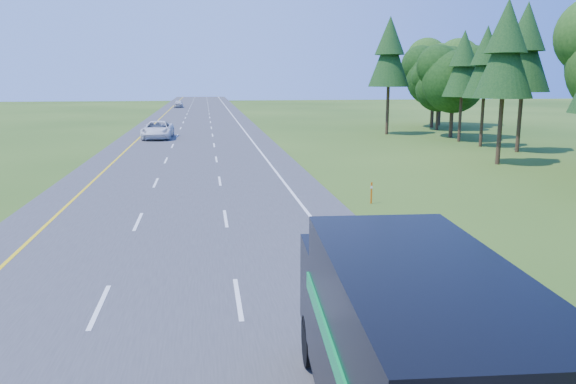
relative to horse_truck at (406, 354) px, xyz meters
name	(u,v)px	position (x,y,z in m)	size (l,w,h in m)	color
road	(194,142)	(-3.96, 46.05, -1.87)	(15.00, 260.00, 0.04)	#38383A
lane_markings	(194,142)	(-3.96, 46.05, -1.84)	(11.15, 260.00, 0.01)	yellow
horse_truck	(406,354)	(0.00, 0.00, 0.00)	(2.93, 7.95, 3.46)	black
white_suv	(158,130)	(-7.56, 49.70, -1.00)	(2.83, 6.14, 1.71)	white
far_car	(178,104)	(-8.10, 109.91, -1.11)	(1.74, 4.32, 1.47)	#BABBC2
delineator	(371,192)	(4.95, 18.13, -1.33)	(0.09, 0.05, 1.04)	#E2570B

